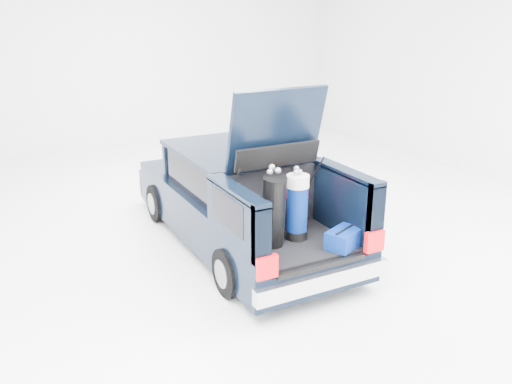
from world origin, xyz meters
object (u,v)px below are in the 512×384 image
black_golf_bag (274,211)px  blue_golf_bag (297,206)px  red_suitcase (292,207)px  blue_duffel (344,238)px  car (237,199)px

black_golf_bag → blue_golf_bag: bearing=30.0°
black_golf_bag → red_suitcase: bearing=54.6°
blue_golf_bag → red_suitcase: bearing=92.2°
blue_duffel → black_golf_bag: bearing=128.8°
car → blue_golf_bag: 1.55m
car → blue_duffel: car is taller
car → blue_duffel: size_ratio=8.55×
car → blue_golf_bag: size_ratio=4.91×
red_suitcase → black_golf_bag: (-0.52, -0.41, 0.17)m
car → blue_duffel: 2.06m
red_suitcase → black_golf_bag: size_ratio=0.60×
red_suitcase → blue_duffel: size_ratio=1.14×
car → black_golf_bag: car is taller
car → blue_golf_bag: bearing=-85.9°
black_golf_bag → blue_duffel: size_ratio=1.91×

